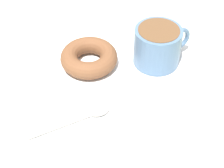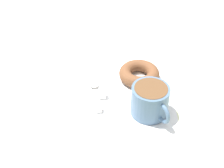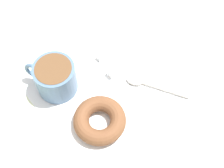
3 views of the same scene
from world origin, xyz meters
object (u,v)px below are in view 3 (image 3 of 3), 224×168
Objects in this scene: spoon at (143,83)px; coffee_cup at (55,77)px; donut at (100,120)px; sugar_cube at (100,57)px; sugar_cube_extra at (112,72)px.

coffee_cup is at bearing -128.78° from spoon.
coffee_cup reaches higher than donut.
sugar_cube is (-11.60, -2.90, 0.31)cm from spoon.
sugar_cube is at bearing 87.61° from coffee_cup.
donut is 5.91× the size of sugar_cube_extra.
sugar_cube is at bearing -165.97° from spoon.
coffee_cup is at bearing -116.41° from sugar_cube_extra.
coffee_cup is at bearing -173.48° from donut.
spoon is at bearing 14.03° from sugar_cube.
spoon is at bearing 94.56° from donut.
spoon is (-1.08, 13.56, -1.28)cm from donut.
sugar_cube_extra is at bearing 127.12° from donut.
donut reaches higher than spoon.
coffee_cup is 13.46cm from donut.
sugar_cube is 5.22cm from sugar_cube_extra.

